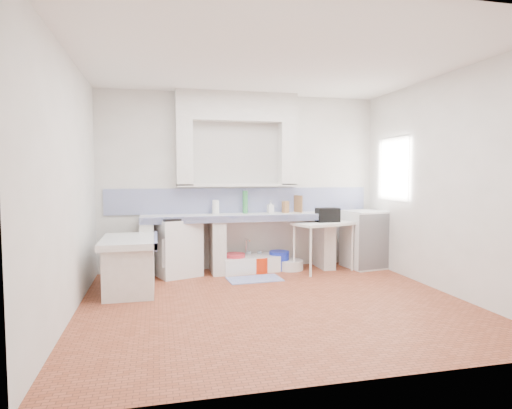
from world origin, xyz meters
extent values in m
plane|color=#A04C31|center=(0.00, 0.00, 0.00)|extent=(4.50, 4.50, 0.00)
plane|color=white|center=(0.00, 0.00, 2.80)|extent=(4.50, 4.50, 0.00)
plane|color=white|center=(0.00, 2.00, 1.40)|extent=(4.50, 0.00, 4.50)
plane|color=white|center=(0.00, -2.00, 1.40)|extent=(4.50, 0.00, 4.50)
plane|color=white|center=(-2.25, 0.00, 1.40)|extent=(0.00, 4.50, 4.50)
plane|color=white|center=(2.25, 0.00, 1.40)|extent=(0.00, 4.50, 4.50)
cube|color=white|center=(-0.10, 1.88, 2.58)|extent=(1.90, 0.25, 0.45)
cube|color=#351E10|center=(2.42, 1.20, 1.60)|extent=(0.35, 0.86, 1.06)
cube|color=white|center=(2.28, 1.20, 1.98)|extent=(0.01, 0.84, 0.24)
cube|color=white|center=(-0.10, 1.70, 0.86)|extent=(3.00, 0.60, 0.08)
cube|color=navy|center=(-0.10, 1.42, 0.86)|extent=(3.00, 0.04, 0.10)
cube|color=white|center=(-1.50, 1.70, 0.41)|extent=(0.20, 0.55, 0.82)
cube|color=white|center=(-0.45, 1.70, 0.41)|extent=(0.20, 0.55, 0.82)
cube|color=white|center=(1.30, 1.70, 0.41)|extent=(0.20, 0.55, 0.82)
cube|color=white|center=(-1.70, 0.90, 0.66)|extent=(0.70, 1.10, 0.08)
cube|color=white|center=(-1.70, 0.90, 0.31)|extent=(0.60, 1.00, 0.62)
cube|color=navy|center=(-1.37, 0.90, 0.66)|extent=(0.04, 1.10, 0.10)
cube|color=navy|center=(0.00, 1.99, 1.10)|extent=(4.27, 0.03, 0.40)
cube|color=white|center=(-1.06, 1.68, 0.43)|extent=(0.77, 0.76, 0.85)
cube|color=white|center=(0.04, 1.70, 0.11)|extent=(0.95, 0.59, 0.22)
cube|color=white|center=(1.19, 1.44, 0.39)|extent=(1.04, 0.77, 0.04)
cube|color=white|center=(1.96, 1.55, 0.46)|extent=(0.69, 0.69, 0.93)
cylinder|color=red|center=(-0.19, 1.63, 0.15)|extent=(0.41, 0.41, 0.30)
cylinder|color=red|center=(0.19, 1.56, 0.12)|extent=(0.30, 0.30, 0.24)
cylinder|color=#192BBF|center=(0.54, 1.70, 0.15)|extent=(0.33, 0.33, 0.30)
cylinder|color=white|center=(0.71, 1.65, 0.08)|extent=(0.43, 0.43, 0.16)
cylinder|color=silver|center=(0.08, 1.85, 0.14)|extent=(0.09, 0.09, 0.29)
cylinder|color=silver|center=(0.26, 1.85, 0.14)|extent=(0.09, 0.09, 0.28)
cube|color=black|center=(1.27, 1.47, 0.88)|extent=(0.35, 0.21, 0.22)
cylinder|color=#307D41|center=(0.02, 1.85, 1.07)|extent=(0.08, 0.08, 0.35)
cylinder|color=#307D41|center=(0.02, 1.85, 1.08)|extent=(0.10, 0.10, 0.36)
cube|color=#8D5F38|center=(0.68, 1.81, 0.99)|extent=(0.12, 0.11, 0.19)
cube|color=#8D5F38|center=(0.91, 1.85, 1.04)|extent=(0.09, 0.20, 0.28)
cylinder|color=white|center=(-0.45, 1.85, 1.01)|extent=(0.13, 0.13, 0.22)
imported|color=white|center=(0.42, 1.80, 1.00)|extent=(0.10, 0.11, 0.20)
cube|color=#2A3598|center=(0.01, 1.15, 0.01)|extent=(0.80, 0.49, 0.01)
camera|label=1|loc=(-1.35, -4.79, 1.52)|focal=30.01mm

